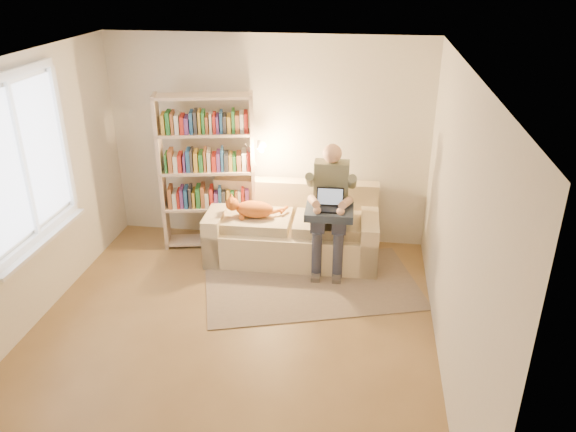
% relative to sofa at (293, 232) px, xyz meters
% --- Properties ---
extents(floor, '(4.50, 4.50, 0.00)m').
position_rel_sofa_xyz_m(floor, '(-0.39, -1.74, -0.32)').
color(floor, olive).
rests_on(floor, ground).
extents(ceiling, '(4.00, 4.50, 0.02)m').
position_rel_sofa_xyz_m(ceiling, '(-0.39, -1.74, 2.28)').
color(ceiling, white).
rests_on(ceiling, wall_back).
extents(wall_left, '(0.02, 4.50, 2.60)m').
position_rel_sofa_xyz_m(wall_left, '(-2.39, -1.74, 0.98)').
color(wall_left, silver).
rests_on(wall_left, floor).
extents(wall_right, '(0.02, 4.50, 2.60)m').
position_rel_sofa_xyz_m(wall_right, '(1.61, -1.74, 0.98)').
color(wall_right, silver).
rests_on(wall_right, floor).
extents(wall_back, '(4.00, 0.02, 2.60)m').
position_rel_sofa_xyz_m(wall_back, '(-0.39, 0.51, 0.98)').
color(wall_back, silver).
rests_on(wall_back, floor).
extents(wall_front, '(4.00, 0.02, 2.60)m').
position_rel_sofa_xyz_m(wall_front, '(-0.39, -3.99, 0.98)').
color(wall_front, silver).
rests_on(wall_front, floor).
extents(window, '(0.12, 1.52, 1.69)m').
position_rel_sofa_xyz_m(window, '(-2.34, -1.54, 1.06)').
color(window, white).
rests_on(window, wall_left).
extents(sofa, '(2.07, 0.97, 0.87)m').
position_rel_sofa_xyz_m(sofa, '(0.00, 0.00, 0.00)').
color(sofa, beige).
rests_on(sofa, floor).
extents(person, '(0.42, 0.66, 1.47)m').
position_rel_sofa_xyz_m(person, '(0.45, -0.15, 0.51)').
color(person, slate).
rests_on(person, sofa).
extents(cat, '(0.69, 0.25, 0.25)m').
position_rel_sofa_xyz_m(cat, '(-0.49, -0.14, 0.35)').
color(cat, orange).
rests_on(cat, sofa).
extents(blanket, '(0.56, 0.46, 0.09)m').
position_rel_sofa_xyz_m(blanket, '(0.46, -0.29, 0.43)').
color(blanket, '#263143').
rests_on(blanket, person).
extents(laptop, '(0.32, 0.29, 0.26)m').
position_rel_sofa_xyz_m(laptop, '(0.46, -0.27, 0.53)').
color(laptop, black).
rests_on(laptop, blanket).
extents(bookshelf, '(1.33, 0.53, 1.95)m').
position_rel_sofa_xyz_m(bookshelf, '(-1.08, 0.16, 0.76)').
color(bookshelf, beige).
rests_on(bookshelf, floor).
extents(rug, '(2.67, 2.03, 0.01)m').
position_rel_sofa_xyz_m(rug, '(0.30, -0.68, -0.31)').
color(rug, gray).
rests_on(rug, floor).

